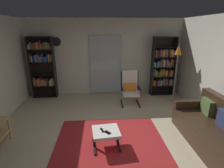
# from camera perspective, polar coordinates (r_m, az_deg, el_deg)

# --- Properties ---
(ground_plane) EXTENTS (7.02, 7.02, 0.00)m
(ground_plane) POSITION_cam_1_polar(r_m,az_deg,el_deg) (3.87, -0.67, -18.02)
(ground_plane) COLOR #C8B795
(wall_back) EXTENTS (5.60, 0.06, 2.60)m
(wall_back) POSITION_cam_1_polar(r_m,az_deg,el_deg) (6.11, -2.35, 8.68)
(wall_back) COLOR silver
(wall_back) RESTS_ON ground
(glass_door_panel) EXTENTS (1.10, 0.01, 2.00)m
(glass_door_panel) POSITION_cam_1_polar(r_m,az_deg,el_deg) (6.09, -2.07, 6.26)
(glass_door_panel) COLOR silver
(area_rug) EXTENTS (2.25, 1.93, 0.01)m
(area_rug) POSITION_cam_1_polar(r_m,az_deg,el_deg) (3.80, -0.53, -18.67)
(area_rug) COLOR #AA2427
(area_rug) RESTS_ON ground
(bookshelf_near_tv) EXTENTS (0.78, 0.30, 2.03)m
(bookshelf_near_tv) POSITION_cam_1_polar(r_m,az_deg,el_deg) (6.23, -21.81, 5.63)
(bookshelf_near_tv) COLOR black
(bookshelf_near_tv) RESTS_ON ground
(bookshelf_near_sofa) EXTENTS (0.77, 0.30, 2.01)m
(bookshelf_near_sofa) POSITION_cam_1_polar(r_m,az_deg,el_deg) (6.29, 16.36, 5.25)
(bookshelf_near_sofa) COLOR black
(bookshelf_near_sofa) RESTS_ON ground
(leather_sofa) EXTENTS (0.85, 1.97, 0.89)m
(leather_sofa) POSITION_cam_1_polar(r_m,az_deg,el_deg) (4.13, 31.22, -13.23)
(leather_sofa) COLOR #382618
(leather_sofa) RESTS_ON ground
(lounge_armchair) EXTENTS (0.58, 0.67, 1.02)m
(lounge_armchair) POSITION_cam_1_polar(r_m,az_deg,el_deg) (5.43, 5.96, -0.91)
(lounge_armchair) COLOR black
(lounge_armchair) RESTS_ON ground
(ottoman) EXTENTS (0.57, 0.53, 0.36)m
(ottoman) POSITION_cam_1_polar(r_m,az_deg,el_deg) (3.55, -1.98, -15.89)
(ottoman) COLOR white
(ottoman) RESTS_ON ground
(tv_remote) EXTENTS (0.08, 0.15, 0.02)m
(tv_remote) POSITION_cam_1_polar(r_m,az_deg,el_deg) (3.51, -3.29, -14.88)
(tv_remote) COLOR black
(tv_remote) RESTS_ON ottoman
(cell_phone) EXTENTS (0.15, 0.15, 0.01)m
(cell_phone) POSITION_cam_1_polar(r_m,az_deg,el_deg) (3.45, -1.51, -15.60)
(cell_phone) COLOR black
(cell_phone) RESTS_ON ottoman
(floor_lamp_by_shelf) EXTENTS (0.22, 0.22, 1.80)m
(floor_lamp_by_shelf) POSITION_cam_1_polar(r_m,az_deg,el_deg) (5.67, 20.81, 8.71)
(floor_lamp_by_shelf) COLOR #A5A5AD
(floor_lamp_by_shelf) RESTS_ON ground
(wall_clock) EXTENTS (0.29, 0.03, 0.29)m
(wall_clock) POSITION_cam_1_polar(r_m,az_deg,el_deg) (6.14, -17.81, 13.08)
(wall_clock) COLOR silver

